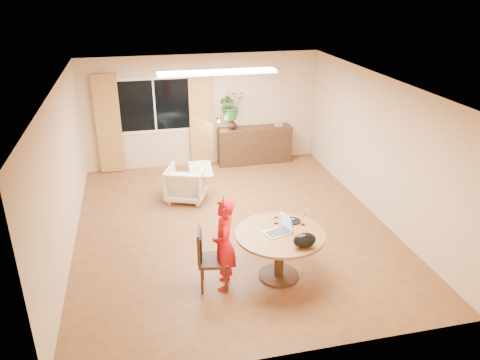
# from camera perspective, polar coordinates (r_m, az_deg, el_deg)

# --- Properties ---
(floor) EXTENTS (6.50, 6.50, 0.00)m
(floor) POSITION_cam_1_polar(r_m,az_deg,el_deg) (8.58, -0.98, -5.61)
(floor) COLOR brown
(floor) RESTS_ON ground
(ceiling) EXTENTS (6.50, 6.50, 0.00)m
(ceiling) POSITION_cam_1_polar(r_m,az_deg,el_deg) (7.66, -1.12, 11.65)
(ceiling) COLOR white
(ceiling) RESTS_ON wall_back
(wall_back) EXTENTS (5.50, 0.00, 5.50)m
(wall_back) POSITION_cam_1_polar(r_m,az_deg,el_deg) (11.07, -4.57, 8.40)
(wall_back) COLOR tan
(wall_back) RESTS_ON floor
(wall_left) EXTENTS (0.00, 6.50, 6.50)m
(wall_left) POSITION_cam_1_polar(r_m,az_deg,el_deg) (7.97, -20.77, 0.78)
(wall_left) COLOR tan
(wall_left) RESTS_ON floor
(wall_right) EXTENTS (0.00, 6.50, 6.50)m
(wall_right) POSITION_cam_1_polar(r_m,az_deg,el_deg) (8.97, 16.45, 3.83)
(wall_right) COLOR tan
(wall_right) RESTS_ON floor
(window) EXTENTS (1.70, 0.03, 1.30)m
(window) POSITION_cam_1_polar(r_m,az_deg,el_deg) (10.91, -10.38, 8.95)
(window) COLOR white
(window) RESTS_ON wall_back
(curtain_left) EXTENTS (0.55, 0.08, 2.25)m
(curtain_left) POSITION_cam_1_polar(r_m,az_deg,el_deg) (10.93, -15.74, 6.55)
(curtain_left) COLOR olive
(curtain_left) RESTS_ON wall_back
(curtain_right) EXTENTS (0.55, 0.08, 2.25)m
(curtain_right) POSITION_cam_1_polar(r_m,az_deg,el_deg) (11.02, -4.73, 7.48)
(curtain_right) COLOR olive
(curtain_right) RESTS_ON wall_back
(ceiling_panel) EXTENTS (2.20, 0.35, 0.05)m
(ceiling_panel) POSITION_cam_1_polar(r_m,az_deg,el_deg) (8.82, -2.77, 12.98)
(ceiling_panel) COLOR white
(ceiling_panel) RESTS_ON ceiling
(dining_table) EXTENTS (1.33, 1.33, 0.75)m
(dining_table) POSITION_cam_1_polar(r_m,az_deg,el_deg) (6.95, 4.87, -7.57)
(dining_table) COLOR brown
(dining_table) RESTS_ON floor
(dining_chair) EXTENTS (0.53, 0.49, 0.96)m
(dining_chair) POSITION_cam_1_polar(r_m,az_deg,el_deg) (6.78, -3.24, -9.55)
(dining_chair) COLOR black
(dining_chair) RESTS_ON floor
(child) EXTENTS (0.57, 0.43, 1.40)m
(child) POSITION_cam_1_polar(r_m,az_deg,el_deg) (6.68, -1.94, -7.85)
(child) COLOR red
(child) RESTS_ON floor
(laptop) EXTENTS (0.45, 0.37, 0.26)m
(laptop) POSITION_cam_1_polar(r_m,az_deg,el_deg) (6.80, 4.57, -5.53)
(laptop) COLOR #B7B7BC
(laptop) RESTS_ON dining_table
(tumbler) EXTENTS (0.07, 0.07, 0.10)m
(tumbler) POSITION_cam_1_polar(r_m,az_deg,el_deg) (7.09, 4.44, -4.93)
(tumbler) COLOR white
(tumbler) RESTS_ON dining_table
(wine_glass) EXTENTS (0.09, 0.09, 0.20)m
(wine_glass) POSITION_cam_1_polar(r_m,az_deg,el_deg) (7.06, 7.71, -4.74)
(wine_glass) COLOR white
(wine_glass) RESTS_ON dining_table
(pot_lid) EXTENTS (0.23, 0.23, 0.04)m
(pot_lid) POSITION_cam_1_polar(r_m,az_deg,el_deg) (7.18, 6.54, -4.93)
(pot_lid) COLOR white
(pot_lid) RESTS_ON dining_table
(handbag) EXTENTS (0.37, 0.29, 0.22)m
(handbag) POSITION_cam_1_polar(r_m,az_deg,el_deg) (6.51, 7.89, -7.29)
(handbag) COLOR black
(handbag) RESTS_ON dining_table
(armchair) EXTENTS (0.98, 0.99, 0.70)m
(armchair) POSITION_cam_1_polar(r_m,az_deg,el_deg) (9.50, -6.53, -0.38)
(armchair) COLOR beige
(armchair) RESTS_ON floor
(throw) EXTENTS (0.47, 0.56, 0.03)m
(throw) POSITION_cam_1_polar(r_m,az_deg,el_deg) (9.36, -4.84, 1.76)
(throw) COLOR beige
(throw) RESTS_ON armchair
(sideboard) EXTENTS (1.77, 0.43, 0.88)m
(sideboard) POSITION_cam_1_polar(r_m,az_deg,el_deg) (11.33, 1.77, 4.28)
(sideboard) COLOR black
(sideboard) RESTS_ON floor
(vase) EXTENTS (0.30, 0.30, 0.25)m
(vase) POSITION_cam_1_polar(r_m,az_deg,el_deg) (11.03, -1.01, 6.84)
(vase) COLOR black
(vase) RESTS_ON sideboard
(bouquet) EXTENTS (0.68, 0.62, 0.66)m
(bouquet) POSITION_cam_1_polar(r_m,az_deg,el_deg) (10.91, -1.12, 9.12)
(bouquet) COLOR #386827
(bouquet) RESTS_ON vase
(book_stack) EXTENTS (0.20, 0.16, 0.08)m
(book_stack) POSITION_cam_1_polar(r_m,az_deg,el_deg) (11.34, 4.72, 6.78)
(book_stack) COLOR olive
(book_stack) RESTS_ON sideboard
(desk_lamp) EXTENTS (0.13, 0.13, 0.31)m
(desk_lamp) POSITION_cam_1_polar(r_m,az_deg,el_deg) (10.92, -2.61, 6.81)
(desk_lamp) COLOR black
(desk_lamp) RESTS_ON sideboard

